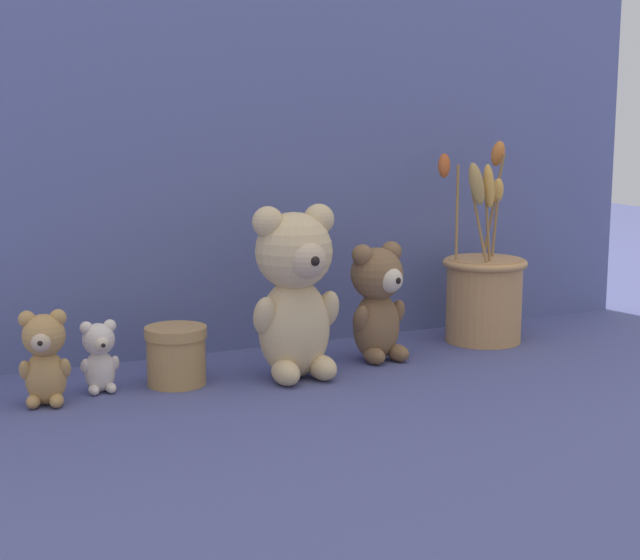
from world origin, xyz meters
TOP-DOWN VIEW (x-y plane):
  - ground_plane at (0.00, 0.00)m, footprint 4.00×4.00m
  - backdrop_wall at (0.00, 0.17)m, footprint 1.25×0.02m
  - teddy_bear_large at (-0.05, -0.02)m, footprint 0.12×0.12m
  - teddy_bear_medium at (0.09, 0.02)m, footprint 0.09×0.08m
  - teddy_bear_small at (-0.37, -0.00)m, footprint 0.07×0.06m
  - teddy_bear_tiny at (-0.30, 0.03)m, footprint 0.05×0.05m
  - flower_vase at (0.29, 0.05)m, footprint 0.13×0.13m
  - decorative_tin_tall at (-0.21, 0.02)m, footprint 0.08×0.08m

SIDE VIEW (x-z plane):
  - ground_plane at x=0.00m, z-range 0.00..0.00m
  - decorative_tin_tall at x=-0.21m, z-range 0.00..0.08m
  - teddy_bear_tiny at x=-0.30m, z-range 0.00..0.09m
  - teddy_bear_small at x=-0.37m, z-range 0.00..0.12m
  - flower_vase at x=0.29m, z-range -0.07..0.23m
  - teddy_bear_medium at x=0.09m, z-range 0.00..0.17m
  - teddy_bear_large at x=-0.05m, z-range 0.01..0.24m
  - backdrop_wall at x=0.00m, z-range 0.00..0.78m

